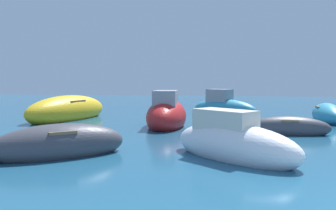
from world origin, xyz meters
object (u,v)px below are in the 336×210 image
(moored_boat_7, at_px, (233,143))
(moored_boat_4, at_px, (327,115))
(moored_boat_2, at_px, (60,144))
(moored_boat_6, at_px, (167,115))
(moored_boat_1, at_px, (223,108))
(moored_boat_5, at_px, (68,111))
(moored_boat_3, at_px, (288,128))

(moored_boat_7, bearing_deg, moored_boat_4, 100.13)
(moored_boat_2, xyz_separation_m, moored_boat_6, (1.89, 6.58, 0.19))
(moored_boat_4, height_order, moored_boat_7, moored_boat_7)
(moored_boat_1, distance_m, moored_boat_6, 5.99)
(moored_boat_6, bearing_deg, moored_boat_2, 161.01)
(moored_boat_4, height_order, moored_boat_5, moored_boat_5)
(moored_boat_1, height_order, moored_boat_6, moored_boat_6)
(moored_boat_5, bearing_deg, moored_boat_7, -117.86)
(moored_boat_1, relative_size, moored_boat_2, 1.18)
(moored_boat_5, relative_size, moored_boat_6, 1.40)
(moored_boat_5, distance_m, moored_boat_6, 6.05)
(moored_boat_1, bearing_deg, moored_boat_6, -82.16)
(moored_boat_6, distance_m, moored_boat_7, 6.69)
(moored_boat_3, distance_m, moored_boat_6, 5.34)
(moored_boat_3, bearing_deg, moored_boat_1, 110.94)
(moored_boat_2, xyz_separation_m, moored_boat_5, (-3.88, 8.42, 0.14))
(moored_boat_2, relative_size, moored_boat_5, 0.61)
(moored_boat_1, height_order, moored_boat_5, moored_boat_1)
(moored_boat_1, height_order, moored_boat_2, moored_boat_1)
(moored_boat_6, bearing_deg, moored_boat_4, -70.56)
(moored_boat_3, bearing_deg, moored_boat_5, 163.56)
(moored_boat_1, relative_size, moored_boat_4, 1.12)
(moored_boat_7, bearing_deg, moored_boat_2, -135.10)
(moored_boat_3, bearing_deg, moored_boat_2, -143.49)
(moored_boat_1, distance_m, moored_boat_3, 7.35)
(moored_boat_4, bearing_deg, moored_boat_7, -25.34)
(moored_boat_3, distance_m, moored_boat_7, 5.09)
(moored_boat_4, bearing_deg, moored_boat_6, -64.62)
(moored_boat_1, xyz_separation_m, moored_boat_5, (-8.32, -3.58, 0.02))
(moored_boat_2, distance_m, moored_boat_7, 4.81)
(moored_boat_1, relative_size, moored_boat_3, 1.37)
(moored_boat_1, xyz_separation_m, moored_boat_3, (2.57, -6.88, -0.19))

